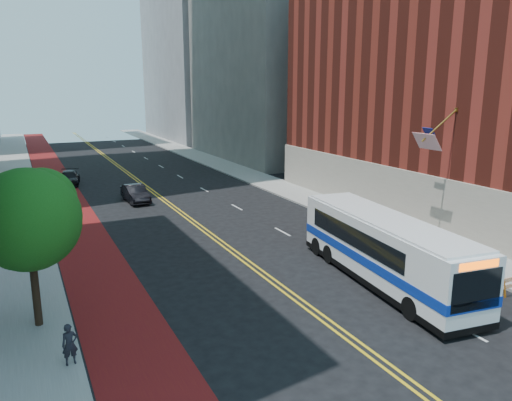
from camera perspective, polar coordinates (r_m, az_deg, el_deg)
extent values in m
plane|color=black|center=(21.65, 9.91, -14.74)|extent=(160.00, 160.00, 0.00)
cube|color=gray|center=(46.51, -25.77, -0.63)|extent=(4.00, 140.00, 0.15)
cube|color=gray|center=(52.07, 1.55, 2.02)|extent=(4.00, 140.00, 0.15)
cube|color=maroon|center=(46.64, -20.99, -0.25)|extent=(3.60, 140.00, 0.01)
cube|color=gold|center=(47.86, -11.54, 0.69)|extent=(0.14, 140.00, 0.01)
cube|color=gold|center=(47.94, -11.12, 0.73)|extent=(0.14, 140.00, 0.01)
cube|color=silver|center=(23.32, 22.82, -13.49)|extent=(0.14, 2.20, 0.01)
cube|color=silver|center=(28.68, 10.80, -7.64)|extent=(0.14, 2.20, 0.01)
cube|color=silver|center=(35.06, 3.04, -3.58)|extent=(0.14, 2.20, 0.01)
cube|color=silver|center=(42.00, -2.20, -0.77)|extent=(0.14, 2.20, 0.01)
cube|color=silver|center=(49.27, -5.92, 1.24)|extent=(0.14, 2.20, 0.01)
cube|color=silver|center=(56.73, -8.68, 2.72)|extent=(0.14, 2.20, 0.01)
cube|color=silver|center=(64.32, -10.80, 3.85)|extent=(0.14, 2.20, 0.01)
cube|color=silver|center=(72.00, -12.47, 4.73)|extent=(0.14, 2.20, 0.01)
cube|color=silver|center=(79.74, -13.82, 5.44)|extent=(0.14, 2.20, 0.01)
cube|color=silver|center=(87.53, -14.93, 6.03)|extent=(0.14, 2.20, 0.01)
cube|color=silver|center=(95.35, -15.87, 6.51)|extent=(0.14, 2.20, 0.01)
cube|color=silver|center=(103.20, -16.66, 6.93)|extent=(0.14, 2.20, 0.01)
cube|color=maroon|center=(43.25, 25.63, 13.09)|extent=(16.00, 36.00, 22.00)
cube|color=#9E9384|center=(38.28, 16.79, 0.38)|extent=(0.50, 36.00, 4.00)
cube|color=black|center=(34.54, 23.50, -3.05)|extent=(0.35, 2.80, 2.20)
cube|color=black|center=(39.26, 15.84, -0.60)|extent=(0.35, 2.80, 2.20)
cube|color=black|center=(44.59, 9.92, 1.30)|extent=(0.35, 2.80, 2.20)
cube|color=#A57F33|center=(34.64, 22.00, 9.59)|extent=(0.25, 0.25, 0.25)
cylinder|color=#A57F33|center=(33.71, 20.30, 8.12)|extent=(2.85, 0.12, 2.05)
cube|color=#B21419|center=(33.09, 18.94, 6.40)|extent=(0.75, 1.90, 1.05)
cube|color=navy|center=(33.75, 19.15, 7.44)|extent=(0.39, 0.85, 0.52)
cube|color=slate|center=(72.85, 2.96, 20.89)|extent=(18.00, 26.00, 40.00)
cube|color=orange|center=(27.09, 26.53, -8.98)|extent=(0.32, 0.06, 0.99)
cube|color=orange|center=(27.49, 27.25, -8.63)|extent=(1.25, 0.05, 0.18)
cube|color=orange|center=(27.98, 24.03, -8.04)|extent=(0.32, 0.06, 0.99)
cube|color=orange|center=(28.80, 25.46, -7.60)|extent=(0.32, 0.06, 0.99)
cube|color=orange|center=(28.25, 24.83, -7.06)|extent=(1.25, 0.05, 0.22)
cube|color=orange|center=(28.37, 24.77, -7.72)|extent=(1.25, 0.05, 0.18)
cube|color=orange|center=(28.92, 21.69, -7.15)|extent=(0.32, 0.06, 0.99)
cube|color=orange|center=(29.71, 23.15, -6.75)|extent=(0.32, 0.06, 0.99)
cube|color=orange|center=(29.19, 22.50, -6.21)|extent=(1.25, 0.05, 0.22)
cube|color=orange|center=(29.30, 22.44, -6.85)|extent=(1.25, 0.05, 0.18)
cube|color=orange|center=(29.92, 19.52, -6.30)|extent=(0.32, 0.06, 0.99)
cube|color=orange|center=(30.68, 20.98, -5.94)|extent=(0.32, 0.06, 0.99)
cube|color=orange|center=(30.17, 20.32, -5.40)|extent=(1.25, 0.05, 0.22)
cube|color=orange|center=(30.28, 20.27, -6.03)|extent=(1.25, 0.05, 0.18)
cube|color=orange|center=(30.96, 17.50, -5.50)|extent=(0.32, 0.06, 0.99)
cube|color=orange|center=(31.69, 18.96, -5.18)|extent=(0.32, 0.06, 0.99)
cube|color=orange|center=(31.20, 18.29, -4.64)|extent=(1.25, 0.05, 0.22)
cube|color=orange|center=(31.31, 18.24, -5.25)|extent=(1.25, 0.05, 0.18)
cube|color=orange|center=(32.04, 15.61, -4.75)|extent=(0.32, 0.06, 0.99)
cube|color=orange|center=(32.75, 17.07, -4.46)|extent=(0.32, 0.06, 0.99)
cube|color=orange|center=(32.27, 16.39, -3.93)|extent=(1.25, 0.05, 0.22)
cube|color=orange|center=(32.38, 16.35, -4.52)|extent=(1.25, 0.05, 0.18)
cube|color=orange|center=(33.15, 13.86, -4.05)|extent=(0.32, 0.06, 0.99)
cube|color=orange|center=(33.84, 15.30, -3.78)|extent=(0.32, 0.06, 0.99)
cube|color=orange|center=(33.38, 14.62, -3.25)|extent=(1.25, 0.05, 0.22)
cube|color=orange|center=(33.48, 14.59, -3.83)|extent=(1.25, 0.05, 0.18)
cylinder|color=black|center=(22.97, -23.89, -9.25)|extent=(0.32, 0.32, 3.20)
sphere|color=#12480F|center=(22.07, -24.60, -1.99)|extent=(4.20, 4.20, 4.20)
sphere|color=#12480F|center=(22.33, -23.25, -0.11)|extent=(2.80, 2.80, 2.80)
sphere|color=#12480F|center=(21.68, -25.99, -1.29)|extent=(2.40, 2.40, 2.40)
cube|color=white|center=(26.51, 14.48, -5.28)|extent=(4.09, 12.90, 3.01)
cube|color=#0B2B9A|center=(26.66, 14.42, -6.20)|extent=(4.14, 12.95, 0.48)
cube|color=black|center=(27.03, 13.54, -3.76)|extent=(3.74, 9.13, 1.00)
cube|color=black|center=(21.85, 23.84, -9.36)|extent=(2.42, 0.36, 1.69)
cube|color=black|center=(31.58, 8.17, -1.20)|extent=(2.20, 0.34, 1.06)
cube|color=#FF5905|center=(21.48, 24.11, -6.75)|extent=(1.92, 0.29, 0.32)
cube|color=white|center=(26.08, 14.67, -2.03)|extent=(3.89, 12.26, 0.13)
cube|color=black|center=(27.01, 14.29, -8.32)|extent=(4.13, 12.94, 0.32)
cylinder|color=black|center=(23.25, 17.33, -11.69)|extent=(0.43, 1.08, 1.06)
cylinder|color=black|center=(24.74, 22.05, -10.53)|extent=(0.43, 1.08, 1.06)
cylinder|color=black|center=(29.20, 8.39, -6.08)|extent=(0.43, 1.08, 1.06)
cylinder|color=black|center=(30.40, 12.57, -5.48)|extent=(0.43, 1.08, 1.06)
cylinder|color=black|center=(30.47, 7.06, -5.22)|extent=(0.43, 1.08, 1.06)
cylinder|color=black|center=(31.63, 11.12, -4.68)|extent=(0.43, 1.08, 1.06)
imported|color=black|center=(38.08, -21.70, -2.13)|extent=(2.19, 4.10, 1.33)
imported|color=black|center=(45.00, -13.62, 0.78)|extent=(1.82, 4.65, 1.51)
imported|color=black|center=(54.81, -20.58, 2.41)|extent=(2.73, 5.12, 1.41)
imported|color=black|center=(19.85, -20.52, -15.15)|extent=(0.60, 0.43, 1.54)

